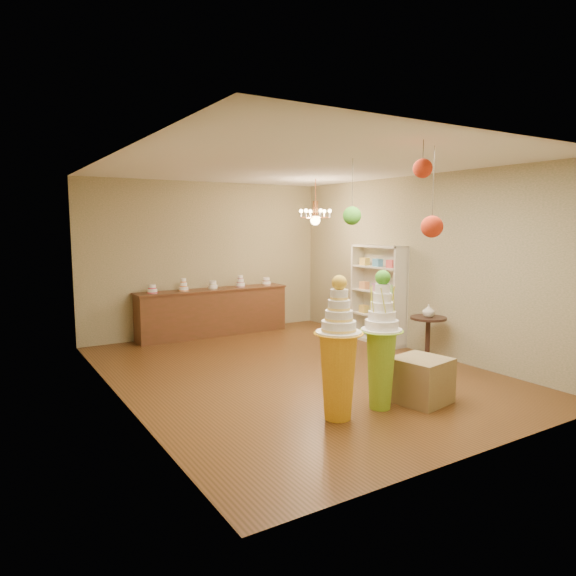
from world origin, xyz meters
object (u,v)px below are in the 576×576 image
sideboard (213,311)px  round_table (428,333)px  pedestal_green (381,352)px  pedestal_orange (338,363)px

sideboard → round_table: bearing=-59.9°
pedestal_green → round_table: size_ratio=2.28×
pedestal_green → pedestal_orange: pedestal_green is taller
sideboard → round_table: sideboard is taller
pedestal_green → sideboard: 4.80m
pedestal_green → sideboard: bearing=90.6°
pedestal_green → sideboard: (-0.05, 4.80, -0.21)m
pedestal_green → pedestal_orange: bearing=179.2°
sideboard → round_table: 4.18m
pedestal_green → round_table: (2.05, 1.18, -0.22)m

